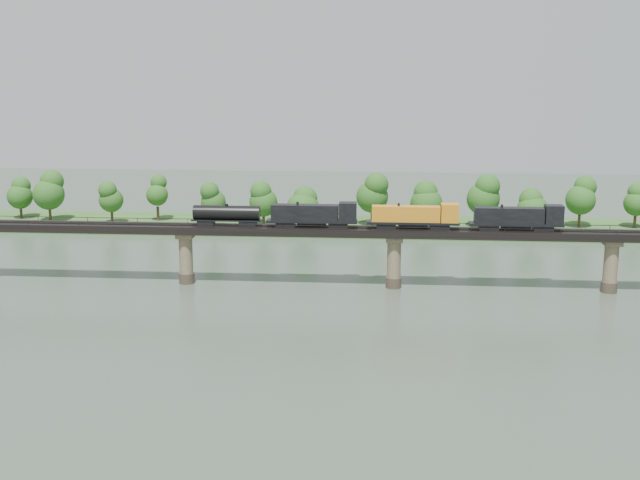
{
  "coord_description": "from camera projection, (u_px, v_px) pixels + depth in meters",
  "views": [
    {
      "loc": [
        -2.12,
        -117.71,
        41.29
      ],
      "look_at": [
        -14.03,
        30.0,
        9.0
      ],
      "focal_mm": 45.0,
      "sensor_mm": 36.0,
      "label": 1
    }
  ],
  "objects": [
    {
      "name": "freight_train",
      "position": [
        380.0,
        216.0,
        149.77
      ],
      "size": [
        69.47,
        2.71,
        4.78
      ],
      "color": "black",
      "rests_on": "bridge"
    },
    {
      "name": "far_bank",
      "position": [
        392.0,
        227.0,
        205.88
      ],
      "size": [
        300.0,
        24.0,
        1.6
      ],
      "primitive_type": "cube",
      "color": "#2B5221",
      "rests_on": "ground"
    },
    {
      "name": "bridge",
      "position": [
        394.0,
        260.0,
        151.32
      ],
      "size": [
        236.0,
        30.0,
        11.5
      ],
      "color": "#473A2D",
      "rests_on": "ground"
    },
    {
      "name": "bridge_superstructure",
      "position": [
        395.0,
        227.0,
        149.97
      ],
      "size": [
        220.0,
        4.9,
        0.75
      ],
      "color": "black",
      "rests_on": "bridge"
    },
    {
      "name": "far_treeline",
      "position": [
        359.0,
        198.0,
        200.45
      ],
      "size": [
        289.06,
        17.54,
        13.6
      ],
      "color": "#382619",
      "rests_on": "far_bank"
    },
    {
      "name": "ground",
      "position": [
        395.0,
        340.0,
        123.27
      ],
      "size": [
        400.0,
        400.0,
        0.0
      ],
      "primitive_type": "plane",
      "color": "#354336",
      "rests_on": "ground"
    }
  ]
}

